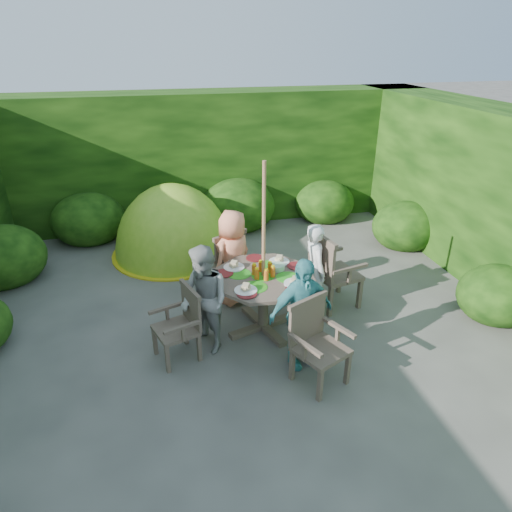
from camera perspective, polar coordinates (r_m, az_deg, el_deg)
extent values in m
plane|color=#4D4B44|center=(6.11, -1.62, -8.31)|extent=(60.00, 60.00, 0.00)
cube|color=black|center=(9.27, -6.86, 12.08)|extent=(9.00, 1.00, 2.50)
cylinder|color=#47392E|center=(5.82, 0.90, -6.00)|extent=(0.13, 0.13, 0.73)
cube|color=#47392E|center=(6.00, 0.88, -8.69)|extent=(0.95, 0.39, 0.06)
cube|color=#47392E|center=(6.00, 0.88, -8.69)|extent=(0.39, 0.95, 0.06)
cylinder|color=#47392E|center=(5.62, 0.93, -2.67)|extent=(1.66, 1.66, 0.04)
cylinder|color=green|center=(5.36, -0.14, -3.91)|extent=(0.30, 0.30, 0.00)
cylinder|color=green|center=(5.58, 4.02, -2.68)|extent=(0.30, 0.30, 0.00)
cylinder|color=green|center=(5.65, -2.12, -2.24)|extent=(0.30, 0.30, 0.00)
cylinder|color=green|center=(5.87, 1.91, -1.14)|extent=(0.30, 0.30, 0.00)
cylinder|color=green|center=(5.61, 0.93, -2.46)|extent=(0.30, 0.30, 0.00)
cylinder|color=white|center=(5.94, 2.90, -0.68)|extent=(0.27, 0.27, 0.01)
cylinder|color=white|center=(5.80, -2.78, -1.40)|extent=(0.27, 0.27, 0.01)
cylinder|color=white|center=(5.28, -1.29, -4.30)|extent=(0.27, 0.27, 0.01)
cylinder|color=white|center=(5.44, 4.89, -3.42)|extent=(0.27, 0.27, 0.01)
cylinder|color=#B20C0B|center=(5.85, 5.04, -1.23)|extent=(0.23, 0.23, 0.01)
cylinder|color=#B20C0B|center=(6.03, -0.15, -0.24)|extent=(0.23, 0.23, 0.01)
cylinder|color=#B20C0B|center=(5.66, -4.03, -2.17)|extent=(0.23, 0.23, 0.01)
cylinder|color=#B20C0B|center=(5.21, -1.15, -4.74)|extent=(0.23, 0.23, 0.01)
cylinder|color=#B20C0B|center=(5.34, 4.95, -4.04)|extent=(0.23, 0.23, 0.01)
cylinder|color=green|center=(5.75, 2.66, -1.38)|extent=(0.19, 0.19, 0.06)
cylinder|color=#96633C|center=(5.46, 0.96, 0.58)|extent=(0.06, 0.06, 2.20)
cube|color=#47392E|center=(6.38, 10.01, -2.24)|extent=(0.66, 0.67, 0.05)
cube|color=#47392E|center=(6.46, 12.82, -4.58)|extent=(0.07, 0.07, 0.46)
cube|color=#47392E|center=(6.79, 10.37, -2.75)|extent=(0.07, 0.07, 0.46)
cube|color=#47392E|center=(6.20, 9.27, -5.61)|extent=(0.07, 0.07, 0.46)
cube|color=#47392E|center=(6.54, 6.91, -3.65)|extent=(0.07, 0.07, 0.46)
cube|color=#47392E|center=(6.11, 8.19, -0.30)|extent=(0.17, 0.57, 0.55)
cube|color=#47392E|center=(6.08, 11.68, -1.55)|extent=(0.55, 0.17, 0.04)
cube|color=#47392E|center=(6.49, 8.73, 0.53)|extent=(0.55, 0.17, 0.04)
cube|color=#47392E|center=(5.38, -10.02, -9.12)|extent=(0.57, 0.58, 0.04)
cube|color=#47392E|center=(5.60, -12.52, -10.31)|extent=(0.06, 0.06, 0.37)
cube|color=#47392E|center=(5.30, -11.00, -12.50)|extent=(0.06, 0.06, 0.37)
cube|color=#47392E|center=(5.70, -8.82, -9.20)|extent=(0.06, 0.06, 0.37)
cube|color=#47392E|center=(5.41, -7.10, -11.26)|extent=(0.06, 0.06, 0.37)
cube|color=#47392E|center=(5.32, -8.10, -6.35)|extent=(0.18, 0.45, 0.44)
cube|color=#47392E|center=(5.47, -11.11, -6.38)|extent=(0.43, 0.19, 0.04)
cube|color=#47392E|center=(5.11, -9.15, -8.78)|extent=(0.43, 0.19, 0.04)
cube|color=#47392E|center=(6.69, -4.36, -0.92)|extent=(0.68, 0.67, 0.05)
cube|color=#47392E|center=(7.06, -3.88, -1.38)|extent=(0.07, 0.07, 0.42)
cube|color=#47392E|center=(6.85, -6.85, -2.43)|extent=(0.07, 0.07, 0.42)
cube|color=#47392E|center=(6.75, -1.72, -2.70)|extent=(0.07, 0.07, 0.42)
cube|color=#47392E|center=(6.53, -4.76, -3.85)|extent=(0.07, 0.07, 0.42)
cube|color=#47392E|center=(6.40, -3.21, 0.47)|extent=(0.48, 0.26, 0.50)
cube|color=#47392E|center=(6.74, -2.63, 1.21)|extent=(0.26, 0.47, 0.04)
cube|color=#47392E|center=(6.48, -6.28, 0.00)|extent=(0.26, 0.47, 0.04)
cube|color=#47392E|center=(5.00, 8.12, -11.62)|extent=(0.66, 0.65, 0.05)
cube|color=#47392E|center=(4.90, 8.00, -15.70)|extent=(0.06, 0.06, 0.40)
cube|color=#47392E|center=(5.15, 11.38, -13.61)|extent=(0.06, 0.06, 0.40)
cube|color=#47392E|center=(5.12, 4.54, -13.34)|extent=(0.06, 0.06, 0.40)
cube|color=#47392E|center=(5.36, 7.93, -11.48)|extent=(0.06, 0.06, 0.40)
cube|color=#47392E|center=(4.98, 6.39, -8.03)|extent=(0.47, 0.25, 0.48)
cube|color=#47392E|center=(4.74, 6.12, -10.97)|extent=(0.25, 0.45, 0.04)
cube|color=#47392E|center=(5.04, 10.25, -8.75)|extent=(0.25, 0.45, 0.04)
imported|color=silver|center=(6.08, 7.37, -1.70)|extent=(0.32, 0.47, 1.28)
imported|color=#9B9C97|center=(5.34, -6.45, -5.52)|extent=(0.74, 0.80, 1.33)
imported|color=#FF9169|center=(6.27, -2.88, -0.20)|extent=(0.79, 0.75, 1.36)
imported|color=teal|center=(5.10, 5.65, -7.17)|extent=(0.83, 0.48, 1.33)
ellipsoid|color=#7DB723|center=(8.13, -10.08, 0.45)|extent=(2.30, 2.30, 2.45)
ellipsoid|color=black|center=(7.51, -10.53, -1.80)|extent=(0.74, 0.47, 0.84)
cylinder|color=gold|center=(8.12, -10.09, 0.54)|extent=(2.14, 2.14, 0.03)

